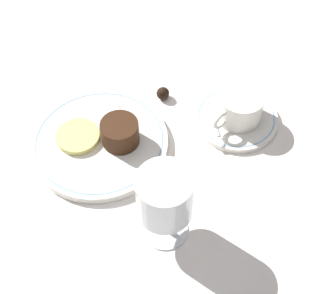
# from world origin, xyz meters

# --- Properties ---
(ground_plane) EXTENTS (3.00, 3.00, 0.00)m
(ground_plane) POSITION_xyz_m (0.00, 0.00, 0.00)
(ground_plane) COLOR white
(dinner_plate) EXTENTS (0.23, 0.23, 0.01)m
(dinner_plate) POSITION_xyz_m (-0.02, -0.03, 0.01)
(dinner_plate) COLOR white
(dinner_plate) RESTS_ON ground_plane
(saucer) EXTENTS (0.14, 0.14, 0.01)m
(saucer) POSITION_xyz_m (-0.22, 0.09, 0.01)
(saucer) COLOR white
(saucer) RESTS_ON ground_plane
(coffee_cup) EXTENTS (0.10, 0.08, 0.05)m
(coffee_cup) POSITION_xyz_m (-0.22, 0.09, 0.04)
(coffee_cup) COLOR white
(coffee_cup) RESTS_ON saucer
(spoon) EXTENTS (0.07, 0.10, 0.00)m
(spoon) POSITION_xyz_m (-0.17, 0.09, 0.01)
(spoon) COLOR silver
(spoon) RESTS_ON saucer
(wine_glass) EXTENTS (0.08, 0.08, 0.13)m
(wine_glass) POSITION_xyz_m (0.01, 0.16, 0.09)
(wine_glass) COLOR silver
(wine_glass) RESTS_ON ground_plane
(fork) EXTENTS (0.05, 0.18, 0.01)m
(fork) POSITION_xyz_m (-0.18, -0.01, 0.00)
(fork) COLOR silver
(fork) RESTS_ON ground_plane
(dessert_cake) EXTENTS (0.06, 0.06, 0.04)m
(dessert_cake) POSITION_xyz_m (-0.04, 0.00, 0.03)
(dessert_cake) COLOR #381E0F
(dessert_cake) RESTS_ON dinner_plate
(pineapple_slice) EXTENTS (0.07, 0.07, 0.01)m
(pineapple_slice) POSITION_xyz_m (0.01, -0.05, 0.02)
(pineapple_slice) COLOR #EFE075
(pineapple_slice) RESTS_ON dinner_plate
(chocolate_truffle) EXTENTS (0.02, 0.02, 0.02)m
(chocolate_truffle) POSITION_xyz_m (-0.16, -0.03, 0.01)
(chocolate_truffle) COLOR black
(chocolate_truffle) RESTS_ON ground_plane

